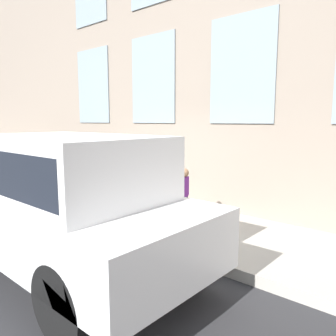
# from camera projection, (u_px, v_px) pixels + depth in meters

# --- Properties ---
(ground_plane) EXTENTS (80.00, 80.00, 0.00)m
(ground_plane) POSITION_uv_depth(u_px,v_px,m) (114.00, 237.00, 6.03)
(ground_plane) COLOR #2D2D30
(sidewalk) EXTENTS (2.35, 60.00, 0.16)m
(sidewalk) POSITION_uv_depth(u_px,v_px,m) (158.00, 218.00, 6.89)
(sidewalk) COLOR #B2ADA3
(sidewalk) RESTS_ON ground_plane
(building_facade) EXTENTS (0.33, 40.00, 9.26)m
(building_facade) POSITION_uv_depth(u_px,v_px,m) (198.00, 6.00, 7.23)
(building_facade) COLOR gray
(building_facade) RESTS_ON ground_plane
(fire_hydrant) EXTENTS (0.37, 0.47, 0.71)m
(fire_hydrant) POSITION_uv_depth(u_px,v_px,m) (151.00, 206.00, 6.20)
(fire_hydrant) COLOR #2D7260
(fire_hydrant) RESTS_ON sidewalk
(person) EXTENTS (0.26, 0.17, 1.06)m
(person) POSITION_uv_depth(u_px,v_px,m) (184.00, 190.00, 6.29)
(person) COLOR #232328
(person) RESTS_ON sidewalk
(parked_truck_white_near) EXTENTS (1.92, 4.42, 1.93)m
(parked_truck_white_near) POSITION_uv_depth(u_px,v_px,m) (64.00, 196.00, 4.48)
(parked_truck_white_near) COLOR black
(parked_truck_white_near) RESTS_ON ground_plane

